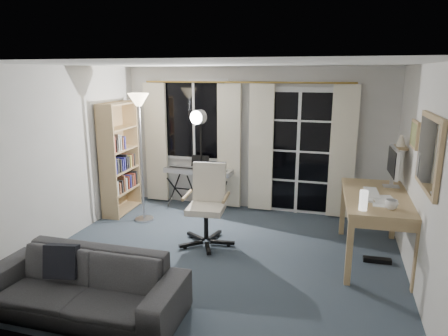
% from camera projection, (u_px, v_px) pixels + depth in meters
% --- Properties ---
extents(floor, '(4.50, 4.00, 0.02)m').
position_uv_depth(floor, '(220.00, 257.00, 5.14)').
color(floor, '#333F4B').
rests_on(floor, ground).
extents(window, '(1.20, 0.08, 1.40)m').
position_uv_depth(window, '(195.00, 120.00, 6.92)').
color(window, white).
rests_on(window, floor).
extents(french_door, '(1.32, 0.09, 2.11)m').
position_uv_depth(french_door, '(298.00, 153.00, 6.54)').
color(french_door, white).
rests_on(french_door, floor).
extents(curtains, '(3.60, 0.07, 2.13)m').
position_uv_depth(curtains, '(244.00, 147.00, 6.68)').
color(curtains, gold).
rests_on(curtains, floor).
extents(bookshelf, '(0.34, 0.87, 1.84)m').
position_uv_depth(bookshelf, '(118.00, 161.00, 6.61)').
color(bookshelf, tan).
rests_on(bookshelf, floor).
extents(torchiere_lamp, '(0.34, 0.34, 2.00)m').
position_uv_depth(torchiere_lamp, '(139.00, 119.00, 6.02)').
color(torchiere_lamp, '#B2B2B7').
rests_on(torchiere_lamp, floor).
extents(keyboard_piano, '(1.20, 0.62, 0.86)m').
position_uv_depth(keyboard_piano, '(198.00, 172.00, 6.82)').
color(keyboard_piano, black).
rests_on(keyboard_piano, floor).
extents(studio_light, '(0.38, 0.39, 1.77)m').
position_uv_depth(studio_light, '(199.00, 130.00, 6.32)').
color(studio_light, black).
rests_on(studio_light, floor).
extents(office_chair, '(0.75, 0.76, 1.10)m').
position_uv_depth(office_chair, '(208.00, 197.00, 5.47)').
color(office_chair, black).
rests_on(office_chair, floor).
extents(desk, '(0.85, 1.60, 0.84)m').
position_uv_depth(desk, '(377.00, 203.00, 4.91)').
color(desk, tan).
rests_on(desk, floor).
extents(monitor, '(0.21, 0.60, 0.53)m').
position_uv_depth(monitor, '(393.00, 163.00, 5.18)').
color(monitor, silver).
rests_on(monitor, desk).
extents(desk_clutter, '(0.47, 0.96, 1.06)m').
position_uv_depth(desk_clutter, '(372.00, 216.00, 4.72)').
color(desk_clutter, white).
rests_on(desk_clutter, desk).
extents(mug, '(0.14, 0.11, 0.14)m').
position_uv_depth(mug, '(391.00, 203.00, 4.38)').
color(mug, silver).
rests_on(mug, desk).
extents(wall_mirror, '(0.04, 0.94, 0.74)m').
position_uv_depth(wall_mirror, '(429.00, 153.00, 3.85)').
color(wall_mirror, tan).
rests_on(wall_mirror, floor).
extents(framed_print, '(0.03, 0.42, 0.32)m').
position_uv_depth(framed_print, '(415.00, 134.00, 4.67)').
color(framed_print, tan).
rests_on(framed_print, floor).
extents(wall_shelf, '(0.16, 0.30, 0.18)m').
position_uv_depth(wall_shelf, '(401.00, 143.00, 5.20)').
color(wall_shelf, tan).
rests_on(wall_shelf, floor).
extents(sofa, '(2.01, 0.61, 0.78)m').
position_uv_depth(sofa, '(81.00, 276.00, 3.86)').
color(sofa, '#29292B').
rests_on(sofa, floor).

